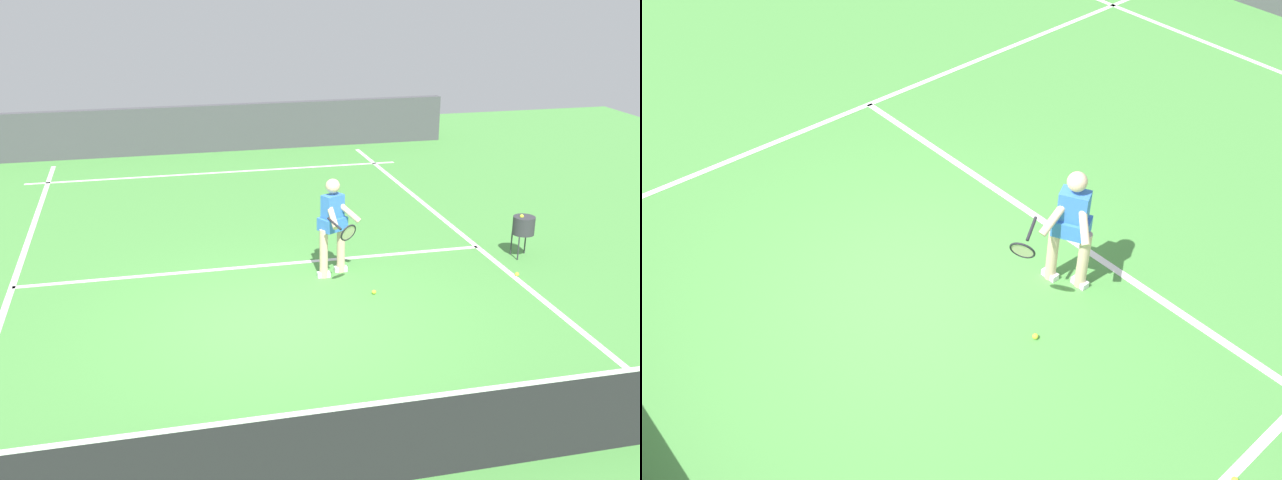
{
  "view_description": "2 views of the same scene",
  "coord_description": "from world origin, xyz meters",
  "views": [
    {
      "loc": [
        1.74,
        9.42,
        4.64
      ],
      "look_at": [
        -0.56,
        -0.23,
        1.04
      ],
      "focal_mm": 43.29,
      "sensor_mm": 36.0,
      "label": 1
    },
    {
      "loc": [
        -4.86,
        3.42,
        5.88
      ],
      "look_at": [
        -0.64,
        -0.21,
        1.06
      ],
      "focal_mm": 40.27,
      "sensor_mm": 36.0,
      "label": 2
    }
  ],
  "objects": [
    {
      "name": "tennis_player",
      "position": [
        -1.06,
        -1.42,
        0.85
      ],
      "size": [
        0.68,
        1.13,
        1.55
      ],
      "color": "beige",
      "rests_on": "ground"
    },
    {
      "name": "sideline_right_marking",
      "position": [
        3.79,
        0.0,
        0.0
      ],
      "size": [
        0.1,
        19.09,
        0.01
      ],
      "primitive_type": "cube",
      "color": "white",
      "rests_on": "ground"
    },
    {
      "name": "service_line_marking",
      "position": [
        0.0,
        -2.05,
        0.0
      ],
      "size": [
        7.57,
        0.1,
        0.01
      ],
      "primitive_type": "cube",
      "color": "white",
      "rests_on": "ground"
    },
    {
      "name": "tennis_ball_mid",
      "position": [
        -3.84,
        -0.69,
        0.03
      ],
      "size": [
        0.07,
        0.07,
        0.07
      ],
      "primitive_type": "sphere",
      "color": "#D1E533",
      "rests_on": "ground"
    },
    {
      "name": "ground_plane",
      "position": [
        0.0,
        0.0,
        0.0
      ],
      "size": [
        27.42,
        27.42,
        0.0
      ],
      "primitive_type": "plane",
      "color": "#4C9342"
    },
    {
      "name": "tennis_ball_near",
      "position": [
        -1.46,
        -0.55,
        0.03
      ],
      "size": [
        0.07,
        0.07,
        0.07
      ],
      "primitive_type": "sphere",
      "color": "#D1E533",
      "rests_on": "ground"
    }
  ]
}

